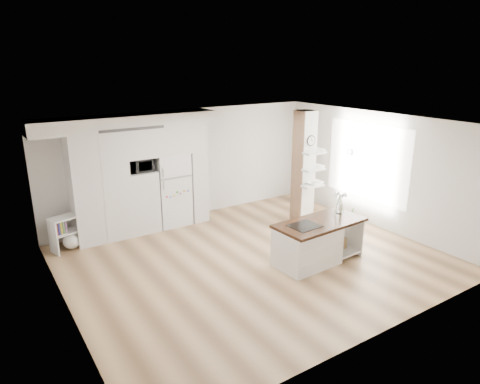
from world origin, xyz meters
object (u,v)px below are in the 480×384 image
at_px(kitchen_island, 312,242).
at_px(bookshelf, 68,235).
at_px(refrigerator, 171,189).
at_px(floor_plant_a, 350,216).

xyz_separation_m(kitchen_island, bookshelf, (-3.83, 3.25, -0.11)).
relative_size(kitchen_island, bookshelf, 2.54).
bearing_deg(bookshelf, refrigerator, -12.91).
bearing_deg(refrigerator, floor_plant_a, -34.52).
bearing_deg(floor_plant_a, refrigerator, 145.48).
distance_m(refrigerator, bookshelf, 2.52).
height_order(kitchen_island, floor_plant_a, kitchen_island).
relative_size(refrigerator, kitchen_island, 0.93).
height_order(refrigerator, bookshelf, refrigerator).
bearing_deg(floor_plant_a, bookshelf, 159.37).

